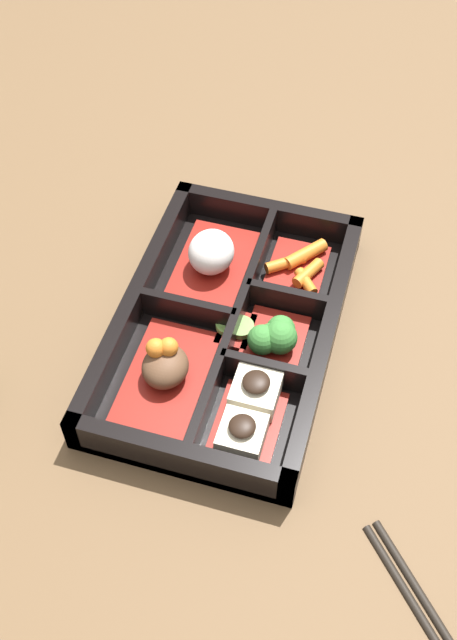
{
  "coord_description": "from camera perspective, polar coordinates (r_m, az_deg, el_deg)",
  "views": [
    {
      "loc": [
        -0.42,
        -0.12,
        0.57
      ],
      "look_at": [
        0.0,
        0.0,
        0.03
      ],
      "focal_mm": 42.0,
      "sensor_mm": 36.0,
      "label": 1
    }
  ],
  "objects": [
    {
      "name": "bowl_rice",
      "position": [
        0.75,
        -1.31,
        4.83
      ],
      "size": [
        0.12,
        0.07,
        0.05
      ],
      "color": "maroon",
      "rests_on": "bento_base"
    },
    {
      "name": "bento_rim",
      "position": [
        0.7,
        0.18,
        -0.31
      ],
      "size": [
        0.31,
        0.2,
        0.04
      ],
      "color": "black",
      "rests_on": "ground_plane"
    },
    {
      "name": "bowl_carrots",
      "position": [
        0.76,
        5.37,
        3.98
      ],
      "size": [
        0.08,
        0.06,
        0.02
      ],
      "color": "maroon",
      "rests_on": "bento_base"
    },
    {
      "name": "bowl_greens",
      "position": [
        0.69,
        3.51,
        -1.29
      ],
      "size": [
        0.07,
        0.06,
        0.04
      ],
      "color": "maroon",
      "rests_on": "bento_base"
    },
    {
      "name": "bowl_stew",
      "position": [
        0.67,
        -4.83,
        -3.73
      ],
      "size": [
        0.12,
        0.07,
        0.05
      ],
      "color": "maroon",
      "rests_on": "bento_base"
    },
    {
      "name": "ground_plane",
      "position": [
        0.72,
        0.0,
        -1.23
      ],
      "size": [
        3.0,
        3.0,
        0.0
      ],
      "primitive_type": "plane",
      "color": "brown"
    },
    {
      "name": "bento_base",
      "position": [
        0.72,
        0.0,
        -0.99
      ],
      "size": [
        0.31,
        0.2,
        0.01
      ],
      "color": "black",
      "rests_on": "ground_plane"
    },
    {
      "name": "bowl_pickles",
      "position": [
        0.71,
        0.55,
        -0.6
      ],
      "size": [
        0.04,
        0.03,
        0.01
      ],
      "color": "maroon",
      "rests_on": "bento_base"
    },
    {
      "name": "bowl_tofu",
      "position": [
        0.64,
        1.6,
        -7.05
      ],
      "size": [
        0.08,
        0.06,
        0.03
      ],
      "color": "maroon",
      "rests_on": "bento_base"
    }
  ]
}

